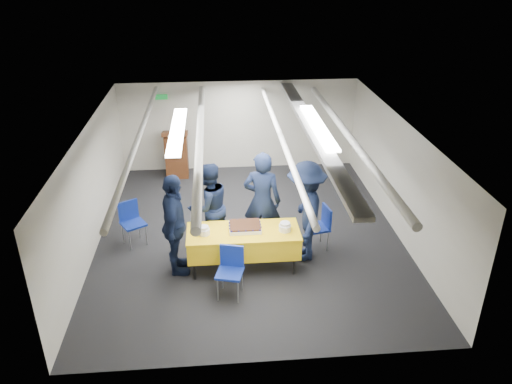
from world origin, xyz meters
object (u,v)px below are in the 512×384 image
serving_table (243,241)px  chair_left (131,218)px  sheet_cake (245,227)px  sailor_b (209,207)px  chair_right (321,223)px  sailor_d (306,212)px  sailor_c (175,225)px  sailor_a (262,201)px  podium (177,154)px  chair_near (231,266)px

serving_table → chair_left: 2.37m
sheet_cake → sailor_b: sailor_b is taller
chair_right → chair_left: bearing=172.2°
chair_left → sailor_d: sailor_d is taller
sailor_c → sailor_a: bearing=-65.5°
chair_right → sailor_b: sailor_b is taller
podium → sailor_a: bearing=-62.6°
chair_left → sailor_b: 1.59m
chair_near → sailor_c: size_ratio=0.46×
podium → chair_left: size_ratio=1.44×
serving_table → chair_right: 1.62m
podium → sailor_c: bearing=-87.0°
chair_right → sailor_d: 0.64m
sheet_cake → chair_near: bearing=-110.4°
chair_near → chair_right: bearing=35.8°
sailor_d → chair_left: bearing=-97.9°
podium → sailor_a: sailor_a is taller
sailor_a → sailor_d: sailor_a is taller
chair_right → podium: bearing=128.8°
chair_near → sailor_c: bearing=142.5°
serving_table → chair_near: size_ratio=2.29×
sailor_b → sailor_c: bearing=23.6°
chair_right → sailor_c: size_ratio=0.46×
serving_table → chair_left: size_ratio=2.29×
sailor_b → sailor_c: size_ratio=0.93×
sailor_c → sailor_d: 2.35m
chair_left → sailor_b: sailor_b is taller
sheet_cake → chair_right: (1.49, 0.50, -0.29)m
podium → sailor_c: size_ratio=0.67×
podium → chair_near: 5.06m
chair_right → sailor_b: size_ratio=0.50×
sheet_cake → podium: podium is taller
chair_left → sailor_a: bearing=-8.0°
serving_table → sailor_a: sailor_a is taller
chair_near → sailor_d: sailor_d is taller
serving_table → chair_near: 0.76m
chair_left → sailor_d: size_ratio=0.45×
serving_table → podium: bearing=108.5°
sheet_cake → podium: size_ratio=0.46×
chair_left → chair_right: bearing=-7.8°
sheet_cake → chair_near: size_ratio=0.66×
chair_left → sailor_a: 2.59m
sheet_cake → chair_left: 2.39m
chair_left → sailor_b: bearing=-11.1°
podium → chair_near: (1.16, -4.92, -0.08)m
chair_left → sailor_b: (1.52, -0.30, 0.34)m
serving_table → chair_right: bearing=20.4°
podium → sailor_a: 3.96m
sheet_cake → chair_right: 1.59m
serving_table → sailor_b: size_ratio=1.14×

